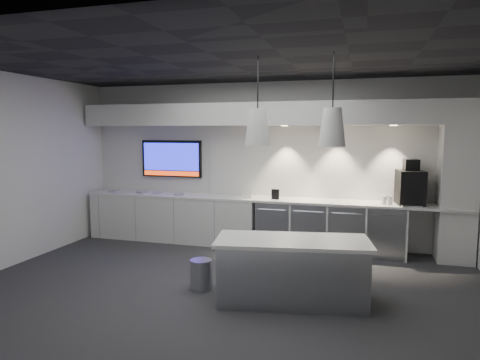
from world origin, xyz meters
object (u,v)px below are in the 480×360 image
(wall_tv, at_px, (172,159))
(coffee_machine, at_px, (410,186))
(island, at_px, (292,270))
(bin, at_px, (201,275))

(wall_tv, distance_m, coffee_machine, 4.42)
(wall_tv, xyz_separation_m, island, (2.85, -2.64, -1.16))
(wall_tv, bearing_deg, island, -42.84)
(island, relative_size, bin, 4.87)
(bin, relative_size, coffee_machine, 0.54)
(bin, height_order, coffee_machine, coffee_machine)
(wall_tv, height_order, coffee_machine, wall_tv)
(coffee_machine, bearing_deg, bin, -148.77)
(island, bearing_deg, bin, 167.16)
(bin, bearing_deg, wall_tv, 122.19)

